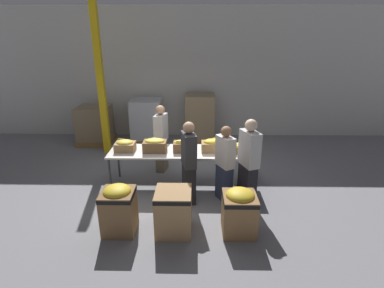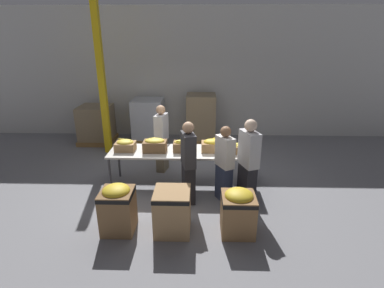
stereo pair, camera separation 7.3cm
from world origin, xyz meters
TOP-DOWN VIEW (x-y plane):
  - ground_plane at (0.00, 0.00)m, footprint 30.00×30.00m
  - wall_back at (0.00, 3.58)m, footprint 16.00×0.08m
  - sorting_table at (0.00, 0.00)m, footprint 3.15×0.85m
  - banana_box_0 at (-1.24, 0.01)m, footprint 0.42×0.34m
  - banana_box_1 at (-0.59, -0.03)m, footprint 0.49×0.33m
  - banana_box_2 at (0.02, -0.01)m, footprint 0.42×0.30m
  - banana_box_3 at (0.66, 0.01)m, footprint 0.48×0.34m
  - banana_box_4 at (1.26, -0.06)m, footprint 0.39×0.30m
  - volunteer_0 at (-0.54, 0.76)m, footprint 0.31×0.48m
  - volunteer_1 at (0.16, -0.71)m, footprint 0.32×0.49m
  - volunteer_2 at (0.87, -0.61)m, footprint 0.38×0.47m
  - volunteer_3 at (1.31, -0.75)m, footprint 0.38×0.52m
  - donation_bin_0 at (-0.99, -1.70)m, footprint 0.54×0.54m
  - donation_bin_1 at (-0.07, -1.70)m, footprint 0.60×0.60m
  - donation_bin_2 at (1.03, -1.70)m, footprint 0.56×0.56m
  - support_pillar at (-2.24, 1.94)m, footprint 0.17×0.17m
  - pallet_stack_0 at (-2.83, 2.77)m, footprint 1.02×1.02m
  - pallet_stack_1 at (-1.24, 2.97)m, footprint 1.01×1.01m
  - pallet_stack_2 at (0.41, 2.96)m, footprint 0.95×0.95m

SIDE VIEW (x-z plane):
  - ground_plane at x=0.00m, z-range 0.00..0.00m
  - donation_bin_1 at x=-0.07m, z-range 0.03..0.80m
  - donation_bin_2 at x=1.03m, z-range 0.02..0.83m
  - donation_bin_0 at x=-0.99m, z-range 0.03..0.88m
  - pallet_stack_0 at x=-2.83m, z-range -0.01..1.13m
  - pallet_stack_1 at x=-1.24m, z-range -0.01..1.30m
  - pallet_stack_2 at x=0.41m, z-range -0.01..1.46m
  - sorting_table at x=0.00m, z-range 0.36..1.17m
  - volunteer_2 at x=0.87m, z-range 0.00..1.56m
  - volunteer_0 at x=-0.54m, z-range -0.01..1.64m
  - volunteer_1 at x=0.16m, z-range -0.01..1.67m
  - volunteer_3 at x=1.31m, z-range -0.01..1.74m
  - banana_box_4 at x=1.26m, z-range 0.81..1.03m
  - banana_box_0 at x=-1.24m, z-range 0.81..1.06m
  - banana_box_2 at x=0.02m, z-range 0.81..1.07m
  - banana_box_3 at x=0.66m, z-range 0.81..1.09m
  - banana_box_1 at x=-0.59m, z-range 0.81..1.11m
  - wall_back at x=0.00m, z-range 0.00..4.00m
  - support_pillar at x=-2.24m, z-range 0.00..4.00m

